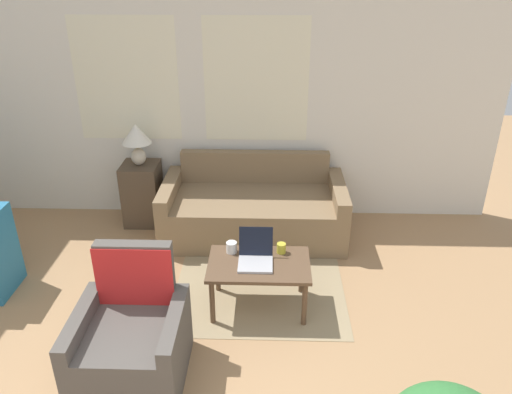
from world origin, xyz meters
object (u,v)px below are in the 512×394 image
at_px(couch, 254,210).
at_px(cup_navy, 232,247).
at_px(laptop, 256,256).
at_px(table_lamp, 136,138).
at_px(coffee_table, 259,269).
at_px(cup_yellow, 281,248).
at_px(armchair, 132,341).

xyz_separation_m(couch, cup_navy, (-0.15, -1.14, 0.23)).
bearing_deg(laptop, table_lamp, 131.55).
relative_size(laptop, cup_navy, 3.29).
relative_size(couch, coffee_table, 2.26).
distance_m(couch, coffee_table, 1.31).
bearing_deg(laptop, cup_yellow, 34.24).
distance_m(couch, laptop, 1.30).
bearing_deg(coffee_table, cup_yellow, 41.97).
xyz_separation_m(cup_navy, cup_yellow, (0.42, 0.01, -0.00)).
distance_m(armchair, table_lamp, 2.41).
height_order(couch, cup_yellow, couch).
xyz_separation_m(table_lamp, coffee_table, (1.33, -1.49, -0.61)).
height_order(couch, coffee_table, couch).
relative_size(armchair, cup_yellow, 10.59).
bearing_deg(cup_yellow, table_lamp, 138.89).
xyz_separation_m(couch, armchair, (-0.79, -2.06, 0.01)).
xyz_separation_m(coffee_table, cup_yellow, (0.19, 0.17, 0.10)).
distance_m(laptop, cup_yellow, 0.26).
relative_size(armchair, cup_navy, 9.62).
relative_size(laptop, cup_yellow, 3.62).
bearing_deg(armchair, table_lamp, 101.38).
bearing_deg(table_lamp, coffee_table, -48.23).
bearing_deg(cup_navy, couch, 82.46).
relative_size(couch, cup_yellow, 21.99).
height_order(coffee_table, cup_yellow, cup_yellow).
bearing_deg(cup_navy, armchair, -124.67).
distance_m(couch, cup_yellow, 1.19).
bearing_deg(coffee_table, table_lamp, 131.77).
height_order(armchair, table_lamp, table_lamp).
distance_m(coffee_table, cup_navy, 0.31).
distance_m(table_lamp, coffee_table, 2.09).
bearing_deg(couch, laptop, -87.38).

